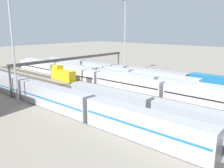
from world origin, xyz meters
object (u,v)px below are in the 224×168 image
(train_on_track_1, at_px, (132,75))
(signal_gantry, at_px, (75,60))
(light_mast_0, at_px, (125,27))
(light_mast_1, at_px, (11,26))
(train_on_track_6, at_px, (200,119))
(train_on_track_0, at_px, (123,71))
(train_on_track_8, at_px, (53,97))
(train_on_track_3, at_px, (128,83))
(train_on_track_2, at_px, (125,78))
(train_on_track_4, at_px, (63,74))

(train_on_track_1, bearing_deg, signal_gantry, 51.28)
(light_mast_0, height_order, light_mast_1, light_mast_0)
(train_on_track_6, xyz_separation_m, train_on_track_0, (41.26, -30.00, -0.01))
(train_on_track_1, bearing_deg, train_on_track_6, 142.89)
(train_on_track_6, relative_size, signal_gantry, 1.48)
(train_on_track_1, relative_size, train_on_track_8, 0.39)
(train_on_track_8, height_order, train_on_track_3, train_on_track_8)
(train_on_track_2, relative_size, train_on_track_3, 1.00)
(train_on_track_8, relative_size, train_on_track_3, 1.00)
(train_on_track_4, bearing_deg, light_mast_1, 119.29)
(train_on_track_8, bearing_deg, train_on_track_2, -85.05)
(light_mast_0, bearing_deg, train_on_track_0, 113.90)
(signal_gantry, bearing_deg, train_on_track_4, 0.00)
(train_on_track_8, xyz_separation_m, light_mast_1, (9.27, 3.61, 15.68))
(train_on_track_1, distance_m, train_on_track_0, 9.62)
(train_on_track_2, distance_m, light_mast_1, 37.93)
(train_on_track_8, xyz_separation_m, train_on_track_4, (22.51, -20.00, -0.45))
(train_on_track_2, relative_size, train_on_track_4, 11.98)
(train_on_track_0, bearing_deg, light_mast_1, 93.22)
(train_on_track_8, distance_m, train_on_track_0, 41.69)
(train_on_track_0, bearing_deg, train_on_track_3, 132.52)
(train_on_track_6, distance_m, train_on_track_8, 31.19)
(train_on_track_4, bearing_deg, light_mast_0, -112.53)
(train_on_track_8, distance_m, train_on_track_3, 25.09)
(train_on_track_1, distance_m, train_on_track_3, 11.43)
(train_on_track_6, distance_m, train_on_track_3, 31.33)
(train_on_track_8, bearing_deg, signal_gantry, -52.17)
(train_on_track_1, distance_m, train_on_track_2, 5.08)
(train_on_track_1, relative_size, train_on_track_3, 0.39)
(signal_gantry, bearing_deg, train_on_track_6, 167.49)
(train_on_track_1, bearing_deg, train_on_track_0, -31.31)
(train_on_track_6, xyz_separation_m, train_on_track_2, (32.13, -20.00, -0.07))
(train_on_track_0, relative_size, light_mast_0, 3.11)
(train_on_track_2, height_order, signal_gantry, signal_gantry)
(train_on_track_1, xyz_separation_m, light_mast_1, (5.77, 38.61, 16.27))
(light_mast_1, bearing_deg, train_on_track_6, -160.68)
(train_on_track_3, bearing_deg, train_on_track_1, -61.03)
(train_on_track_1, distance_m, light_mast_0, 20.52)
(train_on_track_6, bearing_deg, light_mast_1, 19.32)
(train_on_track_1, distance_m, light_mast_1, 42.29)
(train_on_track_1, distance_m, train_on_track_6, 41.43)
(train_on_track_8, bearing_deg, train_on_track_1, -84.28)
(train_on_track_2, distance_m, train_on_track_4, 22.29)
(light_mast_1, bearing_deg, train_on_track_1, -98.50)
(light_mast_0, distance_m, signal_gantry, 25.37)
(train_on_track_1, height_order, light_mast_1, light_mast_1)
(train_on_track_4, height_order, train_on_track_3, train_on_track_4)
(train_on_track_8, relative_size, train_on_track_0, 1.32)
(train_on_track_6, relative_size, train_on_track_8, 0.55)
(light_mast_0, bearing_deg, signal_gantry, 83.73)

